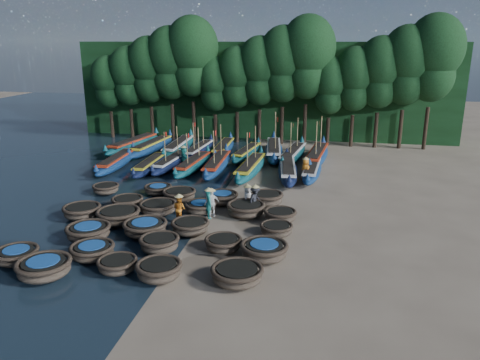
% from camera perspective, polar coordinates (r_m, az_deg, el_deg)
% --- Properties ---
extents(ground, '(120.00, 120.00, 0.00)m').
position_cam_1_polar(ground, '(29.43, -3.47, -3.50)').
color(ground, gray).
rests_on(ground, ground).
extents(foliage_wall, '(40.00, 3.00, 10.00)m').
position_cam_1_polar(foliage_wall, '(51.00, 2.87, 10.87)').
color(foliage_wall, black).
rests_on(foliage_wall, ground).
extents(coracle_0, '(2.06, 2.06, 0.71)m').
position_cam_1_polar(coracle_0, '(24.70, -25.56, -8.25)').
color(coracle_0, '#4D3E30').
rests_on(coracle_0, ground).
extents(coracle_1, '(2.73, 2.73, 0.84)m').
position_cam_1_polar(coracle_1, '(22.74, -22.78, -9.83)').
color(coracle_1, '#4D3E30').
rests_on(coracle_1, ground).
extents(coracle_2, '(1.99, 1.99, 0.67)m').
position_cam_1_polar(coracle_2, '(22.21, -14.72, -9.95)').
color(coracle_2, '#4D3E30').
rests_on(coracle_2, ground).
extents(coracle_3, '(2.21, 2.21, 0.82)m').
position_cam_1_polar(coracle_3, '(21.16, -9.85, -10.77)').
color(coracle_3, '#4D3E30').
rests_on(coracle_3, ground).
extents(coracle_4, '(2.80, 2.80, 0.77)m').
position_cam_1_polar(coracle_4, '(20.59, -0.35, -11.41)').
color(coracle_4, '#4D3E30').
rests_on(coracle_4, ground).
extents(coracle_5, '(2.55, 2.55, 0.83)m').
position_cam_1_polar(coracle_5, '(25.96, -18.00, -6.02)').
color(coracle_5, '#4D3E30').
rests_on(coracle_5, ground).
extents(coracle_6, '(2.16, 2.16, 0.73)m').
position_cam_1_polar(coracle_6, '(23.82, -17.56, -8.22)').
color(coracle_6, '#4D3E30').
rests_on(coracle_6, ground).
extents(coracle_7, '(2.03, 2.03, 0.81)m').
position_cam_1_polar(coracle_7, '(23.74, -9.79, -7.62)').
color(coracle_7, '#4D3E30').
rests_on(coracle_7, ground).
extents(coracle_8, '(2.16, 2.16, 0.72)m').
position_cam_1_polar(coracle_8, '(23.54, -2.05, -7.72)').
color(coracle_8, '#4D3E30').
rests_on(coracle_8, ground).
extents(coracle_9, '(2.57, 2.57, 0.83)m').
position_cam_1_polar(coracle_9, '(22.66, 2.97, -8.55)').
color(coracle_9, '#4D3E30').
rests_on(coracle_9, ground).
extents(coracle_10, '(2.42, 2.42, 0.80)m').
position_cam_1_polar(coracle_10, '(29.16, -18.71, -3.62)').
color(coracle_10, '#4D3E30').
rests_on(coracle_10, ground).
extents(coracle_11, '(3.08, 3.08, 0.85)m').
position_cam_1_polar(coracle_11, '(27.78, -14.61, -4.22)').
color(coracle_11, '#4D3E30').
rests_on(coracle_11, ground).
extents(coracle_12, '(2.41, 2.41, 0.82)m').
position_cam_1_polar(coracle_12, '(25.76, -11.48, -5.71)').
color(coracle_12, '#4D3E30').
rests_on(coracle_12, ground).
extents(coracle_13, '(2.47, 2.47, 0.76)m').
position_cam_1_polar(coracle_13, '(25.63, -6.08, -5.65)').
color(coracle_13, '#4D3E30').
rests_on(coracle_13, ground).
extents(coracle_14, '(2.05, 2.05, 0.65)m').
position_cam_1_polar(coracle_14, '(25.39, 4.46, -5.98)').
color(coracle_14, '#4D3E30').
rests_on(coracle_14, ground).
extents(coracle_15, '(2.17, 2.17, 0.76)m').
position_cam_1_polar(coracle_15, '(30.04, -13.56, -2.65)').
color(coracle_15, '#4D3E30').
rests_on(coracle_15, ground).
extents(coracle_16, '(2.69, 2.69, 0.76)m').
position_cam_1_polar(coracle_16, '(28.72, -9.96, -3.32)').
color(coracle_16, '#4D3E30').
rests_on(coracle_16, ground).
extents(coracle_17, '(2.08, 2.08, 0.71)m').
position_cam_1_polar(coracle_17, '(28.56, -4.86, -3.29)').
color(coracle_17, '#4D3E30').
rests_on(coracle_17, ground).
extents(coracle_18, '(2.45, 2.45, 0.80)m').
position_cam_1_polar(coracle_18, '(27.99, 0.73, -3.55)').
color(coracle_18, '#4D3E30').
rests_on(coracle_18, ground).
extents(coracle_19, '(1.92, 1.92, 0.75)m').
position_cam_1_polar(coracle_19, '(27.16, 4.93, -4.32)').
color(coracle_19, '#4D3E30').
rests_on(coracle_19, ground).
extents(coracle_20, '(1.87, 1.87, 0.66)m').
position_cam_1_polar(coracle_20, '(33.33, -16.04, -1.01)').
color(coracle_20, '#4D3E30').
rests_on(coracle_20, ground).
extents(coracle_21, '(2.36, 2.36, 0.63)m').
position_cam_1_polar(coracle_21, '(32.43, -9.95, -1.12)').
color(coracle_21, '#4D3E30').
rests_on(coracle_21, ground).
extents(coracle_22, '(2.45, 2.45, 0.77)m').
position_cam_1_polar(coracle_22, '(30.83, -7.41, -1.79)').
color(coracle_22, '#4D3E30').
rests_on(coracle_22, ground).
extents(coracle_23, '(2.07, 2.07, 0.77)m').
position_cam_1_polar(coracle_23, '(30.05, -2.18, -2.14)').
color(coracle_23, '#4D3E30').
rests_on(coracle_23, ground).
extents(coracle_24, '(2.36, 2.36, 0.85)m').
position_cam_1_polar(coracle_24, '(29.79, 3.30, -2.25)').
color(coracle_24, '#4D3E30').
rests_on(coracle_24, ground).
extents(long_boat_1, '(1.84, 8.26, 1.45)m').
position_cam_1_polar(long_boat_1, '(39.76, -14.81, 2.17)').
color(long_boat_1, navy).
rests_on(long_boat_1, ground).
extents(long_boat_2, '(1.47, 7.50, 1.32)m').
position_cam_1_polar(long_boat_2, '(38.37, -10.90, 1.83)').
color(long_boat_2, '#0F1737').
rests_on(long_boat_2, ground).
extents(long_boat_3, '(1.94, 7.79, 3.32)m').
position_cam_1_polar(long_boat_3, '(38.83, -8.32, 2.17)').
color(long_boat_3, '#0F1737').
rests_on(long_boat_3, ground).
extents(long_boat_4, '(1.97, 7.88, 3.36)m').
position_cam_1_polar(long_boat_4, '(37.89, -5.74, 1.91)').
color(long_boat_4, '#0F4957').
rests_on(long_boat_4, ground).
extents(long_boat_5, '(1.72, 8.52, 3.62)m').
position_cam_1_polar(long_boat_5, '(37.55, -2.83, 1.90)').
color(long_boat_5, navy).
rests_on(long_boat_5, ground).
extents(long_boat_6, '(2.02, 8.64, 3.67)m').
position_cam_1_polar(long_boat_6, '(36.53, 1.29, 1.51)').
color(long_boat_6, '#0F4957').
rests_on(long_boat_6, ground).
extents(long_boat_7, '(2.36, 8.39, 1.49)m').
position_cam_1_polar(long_boat_7, '(36.03, 5.84, 1.19)').
color(long_boat_7, '#0F1737').
rests_on(long_boat_7, ground).
extents(long_boat_8, '(1.74, 7.73, 1.36)m').
position_cam_1_polar(long_boat_8, '(36.56, 8.76, 1.23)').
color(long_boat_8, navy).
rests_on(long_boat_8, ground).
extents(long_boat_9, '(3.11, 9.03, 1.61)m').
position_cam_1_polar(long_boat_9, '(45.86, -12.88, 4.27)').
color(long_boat_9, '#0F4957').
rests_on(long_boat_9, ground).
extents(long_boat_10, '(2.42, 8.72, 1.54)m').
position_cam_1_polar(long_boat_10, '(44.59, -10.74, 4.01)').
color(long_boat_10, navy).
rests_on(long_boat_10, ground).
extents(long_boat_11, '(1.68, 8.95, 1.58)m').
position_cam_1_polar(long_boat_11, '(44.10, -7.49, 4.04)').
color(long_boat_11, '#0F4957').
rests_on(long_boat_11, ground).
extents(long_boat_12, '(1.90, 7.79, 3.31)m').
position_cam_1_polar(long_boat_12, '(42.80, -5.08, 3.63)').
color(long_boat_12, '#0F1737').
rests_on(long_boat_12, ground).
extents(long_boat_13, '(1.63, 8.04, 1.41)m').
position_cam_1_polar(long_boat_13, '(43.40, -2.03, 3.89)').
color(long_boat_13, navy).
rests_on(long_boat_13, ground).
extents(long_boat_14, '(2.35, 7.36, 1.31)m').
position_cam_1_polar(long_boat_14, '(41.83, 0.84, 3.35)').
color(long_boat_14, '#0F4957').
rests_on(long_boat_14, ground).
extents(long_boat_15, '(2.62, 9.14, 3.91)m').
position_cam_1_polar(long_boat_15, '(42.29, 4.14, 3.63)').
color(long_boat_15, navy).
rests_on(long_boat_15, ground).
extents(long_boat_16, '(2.59, 8.49, 3.64)m').
position_cam_1_polar(long_boat_16, '(41.06, 6.46, 3.11)').
color(long_boat_16, '#0F4957').
rests_on(long_boat_16, ground).
extents(long_boat_17, '(2.56, 9.09, 3.88)m').
position_cam_1_polar(long_boat_17, '(40.67, 9.34, 2.91)').
color(long_boat_17, navy).
rests_on(long_boat_17, ground).
extents(fisherman_0, '(0.61, 0.82, 1.74)m').
position_cam_1_polar(fisherman_0, '(29.00, 0.90, -2.01)').
color(fisherman_0, silver).
rests_on(fisherman_0, ground).
extents(fisherman_1, '(0.66, 0.77, 1.98)m').
position_cam_1_polar(fisherman_1, '(27.64, -3.83, -2.70)').
color(fisherman_1, '#196B64').
rests_on(fisherman_1, ground).
extents(fisherman_2, '(0.98, 0.90, 1.81)m').
position_cam_1_polar(fisherman_2, '(27.24, -7.40, -3.38)').
color(fisherman_2, orange).
rests_on(fisherman_2, ground).
extents(fisherman_3, '(1.00, 1.27, 1.93)m').
position_cam_1_polar(fisherman_3, '(28.36, 1.87, -2.33)').
color(fisherman_3, black).
rests_on(fisherman_3, ground).
extents(fisherman_4, '(1.00, 0.99, 1.89)m').
position_cam_1_polar(fisherman_4, '(27.83, -3.47, -2.71)').
color(fisherman_4, silver).
rests_on(fisherman_4, ground).
extents(fisherman_5, '(1.17, 1.72, 1.98)m').
position_cam_1_polar(fisherman_5, '(38.85, -6.86, 2.83)').
color(fisherman_5, '#196B64').
rests_on(fisherman_5, ground).
extents(fisherman_6, '(0.98, 1.03, 1.97)m').
position_cam_1_polar(fisherman_6, '(35.12, 7.97, 1.33)').
color(fisherman_6, orange).
rests_on(fisherman_6, ground).
extents(tree_0, '(3.68, 3.68, 8.68)m').
position_cam_1_polar(tree_0, '(52.20, -15.73, 11.49)').
color(tree_0, black).
rests_on(tree_0, ground).
extents(tree_1, '(4.09, 4.09, 9.65)m').
position_cam_1_polar(tree_1, '(51.19, -13.42, 12.32)').
color(tree_1, black).
rests_on(tree_1, ground).
extents(tree_2, '(4.51, 4.51, 10.63)m').
position_cam_1_polar(tree_2, '(50.27, -11.00, 13.17)').
color(tree_2, black).
rests_on(tree_2, ground).
extents(tree_3, '(4.92, 4.92, 11.60)m').
position_cam_1_polar(tree_3, '(49.45, -8.49, 14.02)').
color(tree_3, black).
rests_on(tree_3, ground).
extents(tree_4, '(5.34, 5.34, 12.58)m').
position_cam_1_polar(tree_4, '(48.74, -5.87, 14.87)').
color(tree_4, black).
rests_on(tree_4, ground).
extents(tree_5, '(3.68, 3.68, 8.68)m').
position_cam_1_polar(tree_5, '(48.31, -3.10, 11.70)').
color(tree_5, black).
rests_on(tree_5, ground).
extents(tree_6, '(4.09, 4.09, 9.65)m').
position_cam_1_polar(tree_6, '(47.77, -0.36, 12.48)').
color(tree_6, black).
rests_on(tree_6, ground).
extents(tree_7, '(4.51, 4.51, 10.63)m').
position_cam_1_polar(tree_7, '(47.35, 2.44, 13.25)').
color(tree_7, black).
rests_on(tree_7, ground).
extents(tree_8, '(4.92, 4.92, 11.60)m').
position_cam_1_polar(tree_8, '(47.04, 5.31, 14.00)').
color(tree_8, black).
rests_on(tree_8, ground).
extents(tree_9, '(5.34, 5.34, 12.58)m').
position_cam_1_polar(tree_9, '(46.86, 8.23, 14.72)').
color(tree_9, black).
rests_on(tree_9, ground).
extents(tree_10, '(3.68, 3.68, 8.68)m').
position_cam_1_polar(tree_10, '(46.97, 10.95, 11.29)').
color(tree_10, black).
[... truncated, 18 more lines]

